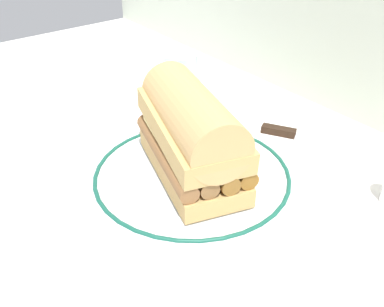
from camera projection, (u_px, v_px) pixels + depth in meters
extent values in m
plane|color=white|center=(185.00, 187.00, 0.60)|extent=(1.50, 1.50, 0.00)
cylinder|color=white|center=(192.00, 177.00, 0.61)|extent=(0.29, 0.29, 0.01)
torus|color=#195947|center=(192.00, 174.00, 0.61)|extent=(0.27, 0.27, 0.01)
cube|color=tan|center=(192.00, 164.00, 0.60)|extent=(0.21, 0.14, 0.03)
cylinder|color=brown|center=(165.00, 154.00, 0.57)|extent=(0.19, 0.08, 0.02)
cylinder|color=brown|center=(183.00, 150.00, 0.58)|extent=(0.19, 0.08, 0.02)
cylinder|color=brown|center=(201.00, 147.00, 0.59)|extent=(0.19, 0.08, 0.02)
cylinder|color=brown|center=(218.00, 143.00, 0.60)|extent=(0.19, 0.08, 0.02)
cube|color=#EAD67A|center=(192.00, 139.00, 0.58)|extent=(0.18, 0.13, 0.01)
cube|color=tan|center=(192.00, 127.00, 0.57)|extent=(0.21, 0.14, 0.04)
cylinder|color=tan|center=(192.00, 117.00, 0.56)|extent=(0.21, 0.13, 0.08)
cylinder|color=silver|center=(181.00, 83.00, 0.77)|extent=(0.06, 0.06, 0.10)
cylinder|color=gold|center=(181.00, 97.00, 0.78)|extent=(0.05, 0.05, 0.05)
cube|color=silver|center=(330.00, 143.00, 0.69)|extent=(0.10, 0.07, 0.01)
cube|color=black|center=(279.00, 131.00, 0.72)|extent=(0.06, 0.04, 0.01)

